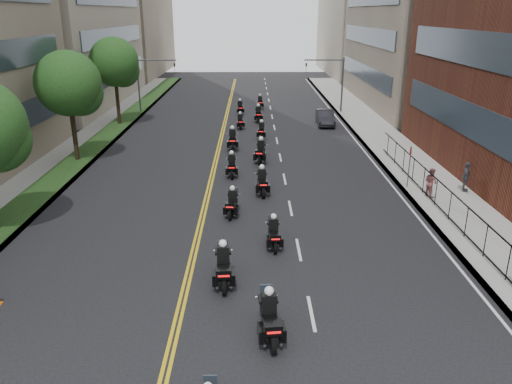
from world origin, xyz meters
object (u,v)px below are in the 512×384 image
motorcycle_3 (274,234)px  motorcycle_4 (232,204)px  motorcycle_1 (270,319)px  motorcycle_9 (261,131)px  motorcycle_13 (260,103)px  motorcycle_2 (223,267)px  motorcycle_6 (232,166)px  motorcycle_7 (261,152)px  pedestrian_b (431,182)px  motorcycle_10 (240,122)px  parked_sedan (325,117)px  motorcycle_5 (262,183)px  motorcycle_8 (233,140)px  motorcycle_12 (240,108)px  motorcycle_11 (258,115)px  pedestrian_c (466,177)px

motorcycle_3 → motorcycle_4: bearing=115.0°
motorcycle_1 → motorcycle_9: motorcycle_1 is taller
motorcycle_13 → motorcycle_2: bearing=-93.7°
motorcycle_6 → motorcycle_7: size_ratio=0.91×
pedestrian_b → motorcycle_2: bearing=107.0°
motorcycle_10 → parked_sedan: motorcycle_10 is taller
motorcycle_2 → motorcycle_9: (1.93, 23.70, -0.09)m
motorcycle_10 → motorcycle_13: bearing=73.6°
motorcycle_1 → motorcycle_2: bearing=110.0°
motorcycle_5 → motorcycle_8: (-2.06, 10.00, 0.04)m
motorcycle_3 → motorcycle_13: 34.17m
motorcycle_2 → motorcycle_4: bearing=85.5°
motorcycle_13 → parked_sedan: motorcycle_13 is taller
motorcycle_12 → parked_sedan: motorcycle_12 is taller
motorcycle_10 → motorcycle_1: bearing=-92.2°
motorcycle_2 → motorcycle_13: (2.04, 37.41, -0.08)m
motorcycle_6 → motorcycle_12: size_ratio=1.03×
motorcycle_4 → motorcycle_9: 16.81m
motorcycle_11 → motorcycle_3: bearing=-90.8°
motorcycle_2 → motorcycle_12: motorcycle_2 is taller
motorcycle_7 → motorcycle_13: motorcycle_7 is taller
motorcycle_2 → motorcycle_1: bearing=-68.0°
motorcycle_3 → motorcycle_6: size_ratio=0.94×
motorcycle_9 → pedestrian_c: bearing=-45.7°
motorcycle_1 → motorcycle_8: size_ratio=0.98×
motorcycle_3 → motorcycle_4: motorcycle_4 is taller
motorcycle_2 → motorcycle_5: size_ratio=1.04×
motorcycle_7 → pedestrian_c: (11.75, -6.56, 0.30)m
motorcycle_11 → motorcycle_9: bearing=-90.0°
motorcycle_12 → pedestrian_b: bearing=-71.4°
motorcycle_11 → parked_sedan: size_ratio=0.55×
motorcycle_2 → pedestrian_c: 16.89m
motorcycle_11 → pedestrian_b: pedestrian_b is taller
motorcycle_13 → pedestrian_c: 29.56m
motorcycle_10 → motorcycle_12: bearing=86.2°
motorcycle_5 → motorcycle_12: bearing=90.8°
motorcycle_3 → motorcycle_7: 13.48m
pedestrian_b → motorcycle_4: bearing=79.2°
motorcycle_5 → pedestrian_c: (11.79, -0.06, 0.33)m
motorcycle_1 → motorcycle_3: 6.69m
motorcycle_7 → pedestrian_c: 13.46m
motorcycle_4 → motorcycle_13: motorcycle_13 is taller
motorcycle_1 → motorcycle_10: bearing=87.1°
motorcycle_11 → motorcycle_13: size_ratio=1.08×
motorcycle_5 → pedestrian_c: bearing=-3.7°
motorcycle_7 → pedestrian_b: motorcycle_7 is taller
motorcycle_1 → motorcycle_5: 13.65m
motorcycle_7 → motorcycle_12: (-1.81, 17.53, -0.09)m
motorcycle_12 → motorcycle_10: bearing=-94.4°
motorcycle_8 → parked_sedan: size_ratio=0.58×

